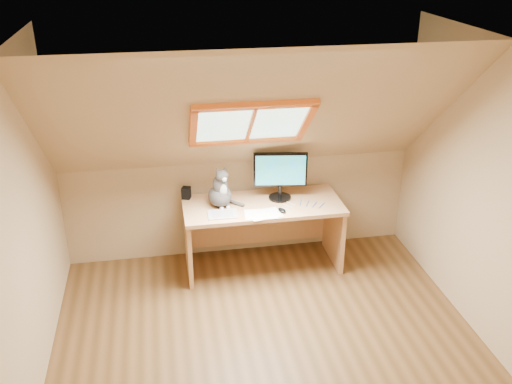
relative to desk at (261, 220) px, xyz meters
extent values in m
plane|color=brown|center=(-0.17, -1.45, -0.48)|extent=(3.50, 3.50, 0.00)
cube|color=tan|center=(-1.92, -1.45, 0.72)|extent=(0.02, 3.50, 2.40)
cube|color=tan|center=(1.58, -1.45, 0.72)|extent=(0.02, 3.50, 2.40)
cube|color=tan|center=(-0.17, 0.30, 0.02)|extent=(3.50, 0.02, 1.00)
cube|color=silver|center=(-0.17, -2.22, 1.92)|extent=(3.50, 1.95, 0.02)
cube|color=tan|center=(-0.17, -0.47, 1.22)|extent=(3.50, 1.56, 1.41)
cube|color=#B2E0CC|center=(-0.17, -0.39, 1.15)|extent=(0.90, 0.53, 0.48)
cube|color=#F15B16|center=(-0.17, -0.39, 1.15)|extent=(1.02, 0.64, 0.59)
cube|color=tan|center=(0.00, -0.07, 0.20)|extent=(1.53, 0.67, 0.04)
cube|color=tan|center=(-0.73, -0.07, -0.15)|extent=(0.04, 0.60, 0.66)
cube|color=tan|center=(0.73, -0.07, -0.15)|extent=(0.04, 0.60, 0.66)
cube|color=tan|center=(0.00, 0.24, -0.15)|extent=(1.43, 0.03, 0.46)
cylinder|color=black|center=(0.19, 0.02, 0.23)|extent=(0.22, 0.22, 0.02)
cylinder|color=black|center=(0.19, 0.02, 0.30)|extent=(0.04, 0.04, 0.12)
cube|color=black|center=(0.19, 0.02, 0.53)|extent=(0.52, 0.12, 0.34)
cube|color=blue|center=(0.18, -0.01, 0.53)|extent=(0.47, 0.08, 0.30)
ellipsoid|color=#443E3C|center=(-0.41, -0.02, 0.31)|extent=(0.29, 0.32, 0.19)
ellipsoid|color=#443E3C|center=(-0.40, -0.04, 0.43)|extent=(0.18, 0.18, 0.21)
ellipsoid|color=silver|center=(-0.38, -0.10, 0.41)|extent=(0.08, 0.06, 0.12)
ellipsoid|color=#443E3C|center=(-0.39, -0.08, 0.54)|extent=(0.14, 0.13, 0.11)
sphere|color=silver|center=(-0.37, -0.13, 0.53)|extent=(0.04, 0.04, 0.04)
cone|color=#443E3C|center=(-0.43, -0.07, 0.60)|extent=(0.07, 0.06, 0.07)
cone|color=#443E3C|center=(-0.36, -0.05, 0.60)|extent=(0.06, 0.07, 0.07)
cube|color=black|center=(-0.71, 0.18, 0.28)|extent=(0.10, 0.10, 0.12)
cube|color=#B2B2B7|center=(-0.41, -0.24, 0.22)|extent=(0.28, 0.20, 0.01)
ellipsoid|color=black|center=(0.14, -0.27, 0.23)|extent=(0.09, 0.12, 0.03)
cube|color=white|center=(-0.11, -0.33, 0.22)|extent=(0.33, 0.27, 0.00)
cube|color=white|center=(-0.11, -0.33, 0.22)|extent=(0.32, 0.24, 0.00)
camera|label=1|loc=(-0.93, -4.91, 2.61)|focal=40.00mm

